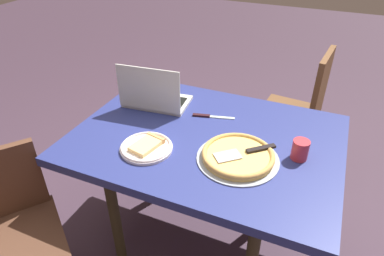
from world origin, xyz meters
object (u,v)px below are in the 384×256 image
at_px(pizza_tray, 238,156).
at_px(drink_cup, 300,150).
at_px(chair_near, 5,231).
at_px(pizza_plate, 147,147).
at_px(table_knife, 209,116).
at_px(dining_table, 206,148).
at_px(chair_far, 301,106).
at_px(laptop, 155,97).

distance_m(pizza_tray, drink_cup, 0.27).
xyz_separation_m(pizza_tray, chair_near, (-0.89, -0.56, -0.29)).
height_order(pizza_plate, table_knife, pizza_plate).
height_order(dining_table, chair_far, chair_far).
bearing_deg(pizza_plate, chair_near, -135.82).
height_order(drink_cup, chair_far, chair_far).
height_order(laptop, pizza_tray, laptop).
relative_size(pizza_plate, drink_cup, 2.62).
height_order(pizza_plate, chair_near, chair_near).
bearing_deg(pizza_plate, pizza_tray, 13.07).
distance_m(laptop, chair_near, 0.96).
bearing_deg(pizza_plate, drink_cup, 17.71).
distance_m(table_knife, chair_near, 1.10).
bearing_deg(pizza_tray, table_knife, 130.54).
distance_m(pizza_tray, chair_near, 1.09).
distance_m(chair_near, chair_far, 1.94).
bearing_deg(pizza_tray, dining_table, 148.43).
relative_size(laptop, pizza_tray, 1.01).
distance_m(pizza_plate, table_knife, 0.41).
relative_size(drink_cup, chair_far, 0.10).
xyz_separation_m(laptop, drink_cup, (0.81, -0.16, -0.01)).
relative_size(pizza_plate, chair_near, 0.29).
xyz_separation_m(pizza_plate, drink_cup, (0.65, 0.21, 0.03)).
height_order(drink_cup, chair_near, drink_cup).
bearing_deg(drink_cup, laptop, 168.73).
bearing_deg(dining_table, table_knife, 106.85).
bearing_deg(chair_near, laptop, 68.74).
height_order(table_knife, chair_near, chair_near).
bearing_deg(drink_cup, pizza_tray, -155.11).
bearing_deg(pizza_tray, chair_near, -147.66).
bearing_deg(table_knife, drink_cup, -19.36).
xyz_separation_m(table_knife, drink_cup, (0.49, -0.17, 0.04)).
bearing_deg(pizza_tray, laptop, 153.97).
distance_m(laptop, chair_far, 1.12).
relative_size(laptop, pizza_plate, 1.54).
bearing_deg(chair_far, drink_cup, -85.24).
xyz_separation_m(laptop, chair_far, (0.73, 0.80, -0.31)).
bearing_deg(chair_far, table_knife, -117.53).
bearing_deg(table_knife, laptop, -177.98).
xyz_separation_m(dining_table, pizza_plate, (-0.21, -0.21, 0.09)).
bearing_deg(pizza_plate, table_knife, 66.91).
distance_m(drink_cup, chair_far, 1.01).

